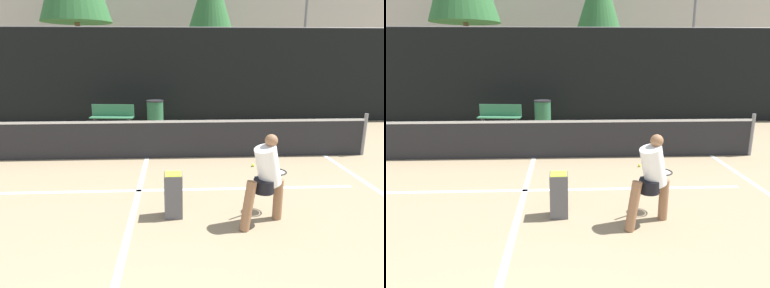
# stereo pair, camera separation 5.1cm
# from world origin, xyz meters

# --- Properties ---
(court_service_line) EXTENTS (8.25, 0.10, 0.01)m
(court_service_line) POSITION_xyz_m (0.00, 5.17, 0.00)
(court_service_line) COLOR white
(court_service_line) RESTS_ON ground
(court_center_mark) EXTENTS (0.10, 5.31, 0.01)m
(court_center_mark) POSITION_xyz_m (0.00, 4.65, 0.00)
(court_center_mark) COLOR white
(court_center_mark) RESTS_ON ground
(net) EXTENTS (11.09, 0.09, 1.07)m
(net) POSITION_xyz_m (0.00, 7.30, 0.51)
(net) COLOR slate
(net) RESTS_ON ground
(fence_back) EXTENTS (24.00, 0.06, 3.47)m
(fence_back) POSITION_xyz_m (0.00, 11.94, 1.73)
(fence_back) COLOR black
(fence_back) RESTS_ON ground
(player_practicing) EXTENTS (0.96, 0.98, 1.39)m
(player_practicing) POSITION_xyz_m (2.03, 3.78, 0.74)
(player_practicing) COLOR #8C6042
(player_practicing) RESTS_ON ground
(tennis_ball_scattered_0) EXTENTS (0.07, 0.07, 0.07)m
(tennis_ball_scattered_0) POSITION_xyz_m (2.48, 4.53, 0.03)
(tennis_ball_scattered_0) COLOR #D1E033
(tennis_ball_scattered_0) RESTS_ON ground
(tennis_ball_scattered_1) EXTENTS (0.07, 0.07, 0.07)m
(tennis_ball_scattered_1) POSITION_xyz_m (2.48, 6.49, 0.03)
(tennis_ball_scattered_1) COLOR #D1E033
(tennis_ball_scattered_1) RESTS_ON ground
(tennis_ball_scattered_4) EXTENTS (0.07, 0.07, 0.07)m
(tennis_ball_scattered_4) POSITION_xyz_m (0.53, 5.00, 0.03)
(tennis_ball_scattered_4) COLOR #D1E033
(tennis_ball_scattered_4) RESTS_ON ground
(ball_hopper) EXTENTS (0.28, 0.28, 0.71)m
(ball_hopper) POSITION_xyz_m (0.66, 4.09, 0.37)
(ball_hopper) COLOR #4C4C51
(ball_hopper) RESTS_ON ground
(courtside_bench) EXTENTS (1.49, 0.54, 0.86)m
(courtside_bench) POSITION_xyz_m (-1.42, 10.75, 0.46)
(courtside_bench) COLOR #33724C
(courtside_bench) RESTS_ON ground
(trash_bin) EXTENTS (0.59, 0.59, 0.98)m
(trash_bin) POSITION_xyz_m (0.04, 10.94, 0.49)
(trash_bin) COLOR #28603D
(trash_bin) RESTS_ON ground
(parked_car) EXTENTS (1.61, 4.52, 1.35)m
(parked_car) POSITION_xyz_m (0.30, 14.53, 0.57)
(parked_car) COLOR black
(parked_car) RESTS_ON ground
(tree_west) EXTENTS (2.90, 2.90, 7.74)m
(tree_west) POSITION_xyz_m (2.80, 19.29, 5.46)
(tree_west) COLOR brown
(tree_west) RESTS_ON ground
(building_far) EXTENTS (36.00, 2.40, 6.51)m
(building_far) POSITION_xyz_m (0.00, 23.95, 3.25)
(building_far) COLOR #B2ADA3
(building_far) RESTS_ON ground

